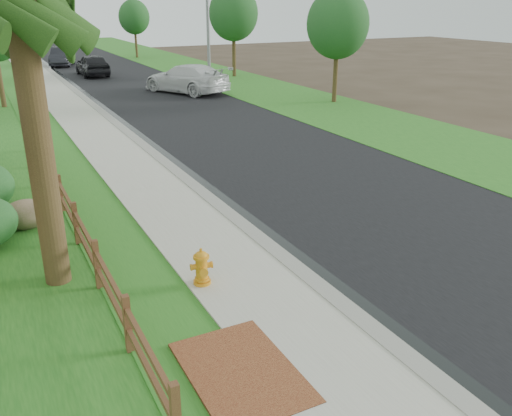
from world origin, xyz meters
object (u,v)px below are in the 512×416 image
white_suv (186,79)px  palm_tree (17,1)px  dark_car_mid (92,65)px  ranch_fence (67,205)px  fire_hydrant (202,268)px

white_suv → palm_tree: bearing=39.3°
white_suv → dark_car_mid: size_ratio=1.26×
ranch_fence → palm_tree: 5.74m
white_suv → dark_car_mid: bearing=-95.8°
fire_hydrant → palm_tree: bearing=148.4°
ranch_fence → white_suv: (10.21, 18.98, 0.28)m
white_suv → fire_hydrant: bearing=46.4°
palm_tree → dark_car_mid: 33.89m
ranch_fence → dark_car_mid: (6.60, 29.86, 0.22)m
white_suv → dark_car_mid: white_suv is taller
palm_tree → white_suv: bearing=63.5°
ranch_fence → white_suv: white_suv is taller
ranch_fence → fire_hydrant: (1.90, -4.50, -0.16)m
ranch_fence → palm_tree: (-0.70, -2.90, 4.91)m
ranch_fence → palm_tree: bearing=-103.6°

